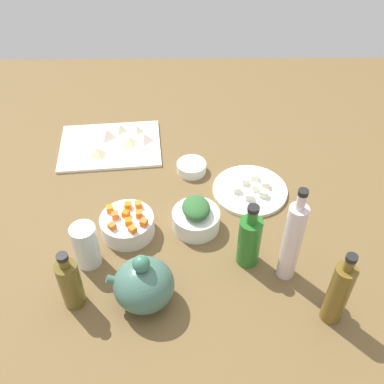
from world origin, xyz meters
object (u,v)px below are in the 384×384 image
(bottle_0, at_px, (339,293))
(bottle_2, at_px, (249,240))
(plate_tofu, at_px, (250,190))
(bowl_greens, at_px, (196,220))
(bottle_3, at_px, (70,283))
(bowl_carrots, at_px, (128,225))
(bowl_small_side, at_px, (191,167))
(bottle_1, at_px, (292,241))
(drinking_glass_0, at_px, (86,246))
(cutting_board, at_px, (110,146))
(teapot, at_px, (144,284))

(bottle_0, distance_m, bottle_2, 0.25)
(plate_tofu, bearing_deg, bowl_greens, 40.62)
(bottle_2, bearing_deg, plate_tofu, -97.59)
(bottle_3, bearing_deg, bowl_carrots, -115.54)
(bottle_2, bearing_deg, bowl_small_side, -68.44)
(bowl_greens, distance_m, bottle_1, 0.30)
(drinking_glass_0, bearing_deg, plate_tofu, -149.46)
(plate_tofu, relative_size, bottle_2, 1.16)
(bottle_0, bearing_deg, drinking_glass_0, -15.84)
(bowl_carrots, height_order, bottle_0, bottle_0)
(drinking_glass_0, bearing_deg, bottle_1, 175.21)
(bottle_2, bearing_deg, bottle_0, 136.55)
(plate_tofu, bearing_deg, bottle_0, 108.44)
(bowl_small_side, bearing_deg, bottle_2, 111.56)
(cutting_board, xyz_separation_m, bowl_carrots, (-0.10, 0.40, 0.02))
(bowl_carrots, distance_m, bottle_3, 0.26)
(bottle_0, bearing_deg, bowl_small_side, -58.77)
(bowl_small_side, height_order, drinking_glass_0, drinking_glass_0)
(plate_tofu, xyz_separation_m, bottle_0, (-0.15, 0.44, 0.09))
(bottle_2, bearing_deg, teapot, 25.21)
(bowl_small_side, xyz_separation_m, teapot, (0.12, 0.49, 0.05))
(bottle_0, height_order, drinking_glass_0, bottle_0)
(bowl_small_side, relative_size, bottle_2, 0.48)
(bottle_0, relative_size, bottle_3, 1.27)
(bottle_0, height_order, bottle_1, bottle_1)
(bowl_greens, xyz_separation_m, bowl_carrots, (0.19, 0.02, 0.00))
(cutting_board, height_order, drinking_glass_0, drinking_glass_0)
(cutting_board, height_order, bottle_3, bottle_3)
(bottle_3, bearing_deg, bowl_small_side, -120.56)
(cutting_board, height_order, bowl_small_side, bowl_small_side)
(teapot, bearing_deg, drinking_glass_0, -37.98)
(cutting_board, relative_size, plate_tofu, 1.49)
(bottle_3, xyz_separation_m, drinking_glass_0, (-0.02, -0.12, -0.01))
(cutting_board, bearing_deg, bowl_small_side, 154.34)
(bottle_0, bearing_deg, bottle_2, -43.45)
(cutting_board, distance_m, bottle_0, 0.91)
(bowl_greens, distance_m, bowl_carrots, 0.19)
(bottle_0, bearing_deg, plate_tofu, -71.56)
(bowl_greens, xyz_separation_m, drinking_glass_0, (0.29, 0.12, 0.04))
(bottle_1, distance_m, drinking_glass_0, 0.52)
(bottle_1, xyz_separation_m, bottle_2, (0.09, -0.04, -0.05))
(bottle_2, distance_m, bottle_3, 0.45)
(bowl_greens, xyz_separation_m, bottle_1, (-0.23, 0.17, 0.10))
(bowl_carrots, xyz_separation_m, drinking_glass_0, (0.09, 0.10, 0.04))
(bottle_3, bearing_deg, bowl_greens, -140.74)
(bowl_greens, relative_size, drinking_glass_0, 1.04)
(bottle_3, bearing_deg, plate_tofu, -140.24)
(cutting_board, relative_size, bottle_3, 1.93)
(bottle_2, bearing_deg, drinking_glass_0, 0.24)
(bowl_greens, relative_size, bottle_2, 0.68)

